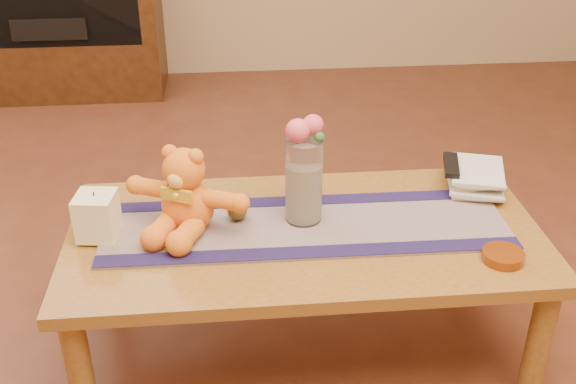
{
  "coord_description": "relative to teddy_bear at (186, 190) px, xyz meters",
  "views": [
    {
      "loc": [
        -0.21,
        -1.7,
        1.53
      ],
      "look_at": [
        -0.05,
        0.0,
        0.58
      ],
      "focal_mm": 42.48,
      "sensor_mm": 36.0,
      "label": 1
    }
  ],
  "objects": [
    {
      "name": "runner_border_far",
      "position": [
        0.35,
        0.11,
        -0.12
      ],
      "size": [
        1.2,
        0.08,
        0.0
      ],
      "primitive_type": "cube",
      "rotation": [
        0.0,
        0.0,
        -0.01
      ],
      "color": "#1B153F",
      "rests_on": "persian_runner"
    },
    {
      "name": "table_leg_bl",
      "position": [
        -0.3,
        0.25,
        -0.37
      ],
      "size": [
        0.07,
        0.07,
        0.41
      ],
      "primitive_type": "cylinder",
      "color": "brown",
      "rests_on": "floor"
    },
    {
      "name": "runner_border_near",
      "position": [
        0.34,
        -0.18,
        -0.12
      ],
      "size": [
        1.2,
        0.08,
        0.0
      ],
      "primitive_type": "cube",
      "rotation": [
        0.0,
        0.0,
        -0.01
      ],
      "color": "#1B153F",
      "rests_on": "persian_runner"
    },
    {
      "name": "coffee_table_top",
      "position": [
        0.34,
        -0.04,
        -0.15
      ],
      "size": [
        1.4,
        0.7,
        0.04
      ],
      "primitive_type": "cube",
      "color": "brown",
      "rests_on": "floor"
    },
    {
      "name": "book_bottom",
      "position": [
        0.85,
        0.18,
        -0.12
      ],
      "size": [
        0.21,
        0.25,
        0.02
      ],
      "primitive_type": "imported",
      "rotation": [
        0.0,
        0.0,
        -0.2
      ],
      "color": "beige",
      "rests_on": "coffee_table_top"
    },
    {
      "name": "tv_remote",
      "position": [
        0.84,
        0.17,
        -0.04
      ],
      "size": [
        0.08,
        0.17,
        0.02
      ],
      "primitive_type": "cube",
      "rotation": [
        0.0,
        0.0,
        -0.25
      ],
      "color": "black",
      "rests_on": "book_top"
    },
    {
      "name": "table_leg_br",
      "position": [
        0.98,
        0.25,
        -0.37
      ],
      "size": [
        0.07,
        0.07,
        0.41
      ],
      "primitive_type": "cylinder",
      "color": "brown",
      "rests_on": "floor"
    },
    {
      "name": "media_cabinet",
      "position": [
        -0.86,
        2.44,
        -0.03
      ],
      "size": [
        1.2,
        0.5,
        1.1
      ],
      "primitive_type": "cube",
      "color": "black",
      "rests_on": "floor"
    },
    {
      "name": "blue_flower_back",
      "position": [
        0.35,
        0.04,
        0.17
      ],
      "size": [
        0.04,
        0.04,
        0.04
      ],
      "primitive_type": "sphere",
      "color": "#4B54A4",
      "rests_on": "glass_vase"
    },
    {
      "name": "stereo_lower",
      "position": [
        -0.86,
        2.31,
        -0.12
      ],
      "size": [
        0.42,
        0.28,
        0.12
      ],
      "primitive_type": "cube",
      "color": "black",
      "rests_on": "media_cabinet"
    },
    {
      "name": "candle_wick",
      "position": [
        -0.26,
        -0.03,
        0.02
      ],
      "size": [
        0.0,
        0.0,
        0.01
      ],
      "primitive_type": "cylinder",
      "rotation": [
        0.0,
        0.0,
        -0.14
      ],
      "color": "black",
      "rests_on": "pillar_candle"
    },
    {
      "name": "amber_dish",
      "position": [
        0.87,
        -0.25,
        -0.12
      ],
      "size": [
        0.14,
        0.14,
        0.03
      ],
      "primitive_type": "cylinder",
      "rotation": [
        0.0,
        0.0,
        0.31
      ],
      "color": "#BF5914",
      "rests_on": "coffee_table_top"
    },
    {
      "name": "persian_runner",
      "position": [
        0.35,
        -0.03,
        -0.13
      ],
      "size": [
        1.2,
        0.37,
        0.01
      ],
      "primitive_type": "cube",
      "rotation": [
        0.0,
        0.0,
        -0.01
      ],
      "color": "#1A2049",
      "rests_on": "coffee_table_top"
    },
    {
      "name": "blue_flower_side",
      "position": [
        0.31,
        0.03,
        0.16
      ],
      "size": [
        0.04,
        0.04,
        0.04
      ],
      "primitive_type": "sphere",
      "color": "#4B54A4",
      "rests_on": "glass_vase"
    },
    {
      "name": "table_leg_fr",
      "position": [
        0.98,
        -0.33,
        -0.37
      ],
      "size": [
        0.07,
        0.07,
        0.41
      ],
      "primitive_type": "cylinder",
      "color": "brown",
      "rests_on": "floor"
    },
    {
      "name": "book_upper",
      "position": [
        0.84,
        0.18,
        -0.08
      ],
      "size": [
        0.2,
        0.25,
        0.02
      ],
      "primitive_type": "imported",
      "rotation": [
        0.0,
        0.0,
        -0.15
      ],
      "color": "beige",
      "rests_on": "book_lower"
    },
    {
      "name": "bronze_ball",
      "position": [
        0.14,
        0.02,
        -0.09
      ],
      "size": [
        0.08,
        0.08,
        0.06
      ],
      "primitive_type": "sphere",
      "rotation": [
        0.0,
        0.0,
        0.26
      ],
      "color": "#524C1B",
      "rests_on": "persian_runner"
    },
    {
      "name": "rose_left",
      "position": [
        0.32,
        -0.0,
        0.17
      ],
      "size": [
        0.07,
        0.07,
        0.07
      ],
      "primitive_type": "sphere",
      "color": "#E24F60",
      "rests_on": "glass_vase"
    },
    {
      "name": "book_top",
      "position": [
        0.85,
        0.17,
        -0.06
      ],
      "size": [
        0.22,
        0.26,
        0.02
      ],
      "primitive_type": "imported",
      "rotation": [
        0.0,
        0.0,
        -0.3
      ],
      "color": "beige",
      "rests_on": "book_upper"
    },
    {
      "name": "rose_right",
      "position": [
        0.37,
        0.01,
        0.18
      ],
      "size": [
        0.06,
        0.06,
        0.06
      ],
      "primitive_type": "sphere",
      "color": "#E24F60",
      "rests_on": "glass_vase"
    },
    {
      "name": "teddy_bear",
      "position": [
        0.0,
        0.0,
        0.0
      ],
      "size": [
        0.45,
        0.42,
        0.24
      ],
      "primitive_type": null,
      "rotation": [
        0.0,
        0.0,
        -0.42
      ],
      "color": "orange",
      "rests_on": "persian_runner"
    },
    {
      "name": "floor",
      "position": [
        0.34,
        -0.04,
        -0.58
      ],
      "size": [
        5.5,
        5.5,
        0.0
      ],
      "primitive_type": "plane",
      "color": "#502617",
      "rests_on": "ground"
    },
    {
      "name": "table_leg_fl",
      "position": [
        -0.3,
        -0.33,
        -0.37
      ],
      "size": [
        0.07,
        0.07,
        0.41
      ],
      "primitive_type": "cylinder",
      "color": "brown",
      "rests_on": "floor"
    },
    {
      "name": "glass_vase",
      "position": [
        0.34,
        0.01,
        0.01
      ],
      "size": [
        0.11,
        0.11,
        0.26
      ],
      "primitive_type": "cylinder",
      "color": "silver",
      "rests_on": "persian_runner"
    },
    {
      "name": "potpourri_fill",
      "position": [
        0.34,
        0.01,
        -0.03
      ],
      "size": [
        0.09,
        0.09,
        0.18
      ],
      "primitive_type": "cylinder",
      "color": "beige",
      "rests_on": "glass_vase"
    },
    {
      "name": "book_lower",
      "position": [
        0.85,
        0.17,
        -0.1
      ],
      "size": [
        0.23,
        0.27,
        0.02
      ],
      "primitive_type": "imported",
      "rotation": [
        0.0,
        0.0,
        -0.34
      ],
      "color": "beige",
      "rests_on": "book_bottom"
    },
    {
      "name": "leaf_sprig",
      "position": [
        0.38,
        -0.01,
        0.16
      ],
      "size": [
        0.03,
        0.03,
        0.03
      ],
      "primitive_type": "sphere",
      "color": "#33662D",
      "rests_on": "glass_vase"
    },
    {
      "name": "pillar_candle",
      "position": [
        -0.26,
        -0.03,
        -0.06
      ],
      "size": [
        0.12,
        0.12,
        0.13
      ],
      "primitive_type": "cube",
      "rotation": [
        0.0,
        0.0,
        -0.14
      ],
      "color": "#FFF6BB",
      "rests_on": "persian_runner"
    }
  ]
}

